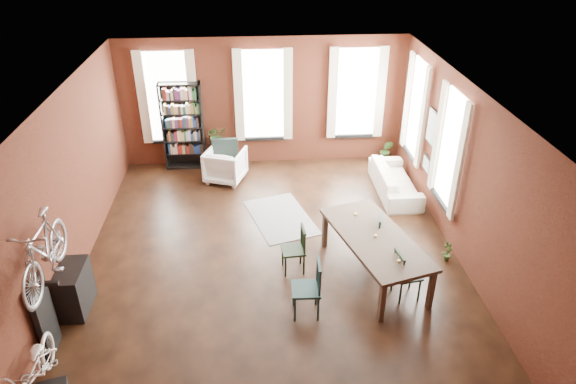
{
  "coord_description": "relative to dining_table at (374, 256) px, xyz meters",
  "views": [
    {
      "loc": [
        -0.28,
        -7.64,
        5.87
      ],
      "look_at": [
        0.32,
        0.6,
        1.23
      ],
      "focal_mm": 32.0,
      "sensor_mm": 36.0,
      "label": 1
    }
  ],
  "objects": [
    {
      "name": "room",
      "position": [
        -1.53,
        0.99,
        1.73
      ],
      "size": [
        9.0,
        9.04,
        3.22
      ],
      "color": "black",
      "rests_on": "ground"
    },
    {
      "name": "dining_table",
      "position": [
        0.0,
        0.0,
        0.0
      ],
      "size": [
        1.71,
        2.6,
        0.82
      ],
      "primitive_type": "cube",
      "rotation": [
        0.0,
        0.0,
        0.28
      ],
      "color": "#443428",
      "rests_on": "ground"
    },
    {
      "name": "dining_chair_a",
      "position": [
        -1.31,
        -0.92,
        0.09
      ],
      "size": [
        0.47,
        0.47,
        0.99
      ],
      "primitive_type": "cube",
      "rotation": [
        0.0,
        0.0,
        -1.6
      ],
      "color": "#173234",
      "rests_on": "ground"
    },
    {
      "name": "dining_chair_b",
      "position": [
        -1.42,
        0.23,
        0.04
      ],
      "size": [
        0.45,
        0.45,
        0.89
      ],
      "primitive_type": "cube",
      "rotation": [
        0.0,
        0.0,
        -1.48
      ],
      "color": "black",
      "rests_on": "ground"
    },
    {
      "name": "dining_chair_c",
      "position": [
        0.43,
        -0.62,
        0.04
      ],
      "size": [
        0.48,
        0.48,
        0.91
      ],
      "primitive_type": "cube",
      "rotation": [
        0.0,
        0.0,
        1.73
      ],
      "color": "#1C2E1B",
      "rests_on": "ground"
    },
    {
      "name": "dining_chair_d",
      "position": [
        0.36,
        0.39,
        0.07
      ],
      "size": [
        0.53,
        0.53,
        0.95
      ],
      "primitive_type": "cube",
      "rotation": [
        0.0,
        0.0,
        1.32
      ],
      "color": "#1B3B3B",
      "rests_on": "ground"
    },
    {
      "name": "bookshelf",
      "position": [
        -3.78,
        4.67,
        0.69
      ],
      "size": [
        1.0,
        0.32,
        2.2
      ],
      "primitive_type": "cube",
      "color": "black",
      "rests_on": "ground"
    },
    {
      "name": "white_armchair",
      "position": [
        -2.76,
        3.86,
        0.03
      ],
      "size": [
        1.07,
        1.04,
        0.89
      ],
      "primitive_type": "imported",
      "rotation": [
        0.0,
        0.0,
        2.81
      ],
      "color": "white",
      "rests_on": "ground"
    },
    {
      "name": "cream_sofa",
      "position": [
        1.17,
        2.97,
        -0.0
      ],
      "size": [
        0.61,
        2.08,
        0.81
      ],
      "primitive_type": "imported",
      "rotation": [
        0.0,
        0.0,
        1.57
      ],
      "color": "beige",
      "rests_on": "ground"
    },
    {
      "name": "striped_rug",
      "position": [
        -1.54,
        2.04,
        -0.4
      ],
      "size": [
        1.62,
        2.08,
        0.01
      ],
      "primitive_type": "cube",
      "rotation": [
        0.0,
        0.0,
        0.29
      ],
      "color": "black",
      "rests_on": "ground"
    },
    {
      "name": "bike_wall_rack",
      "position": [
        -5.18,
        -1.43,
        0.24
      ],
      "size": [
        0.16,
        0.6,
        1.3
      ],
      "primitive_type": "cube",
      "color": "black",
      "rests_on": "ground"
    },
    {
      "name": "console_table",
      "position": [
        -5.06,
        -0.53,
        -0.01
      ],
      "size": [
        0.4,
        0.8,
        0.8
      ],
      "primitive_type": "cube",
      "color": "black",
      "rests_on": "ground"
    },
    {
      "name": "plant_stand",
      "position": [
        -3.02,
        4.67,
        -0.13
      ],
      "size": [
        0.29,
        0.29,
        0.55
      ],
      "primitive_type": "cube",
      "rotation": [
        0.0,
        0.0,
        -0.06
      ],
      "color": "black",
      "rests_on": "ground"
    },
    {
      "name": "plant_by_sofa",
      "position": [
        1.36,
        4.62,
        -0.28
      ],
      "size": [
        0.52,
        0.66,
        0.26
      ],
      "primitive_type": "imported",
      "rotation": [
        0.0,
        0.0,
        -0.39
      ],
      "color": "#346227",
      "rests_on": "ground"
    },
    {
      "name": "plant_small",
      "position": [
        1.48,
        0.3,
        -0.33
      ],
      "size": [
        0.41,
        0.46,
        0.15
      ],
      "primitive_type": "imported",
      "rotation": [
        0.0,
        0.0,
        0.61
      ],
      "color": "#396327",
      "rests_on": "ground"
    },
    {
      "name": "bicycle_floor",
      "position": [
        -4.98,
        -2.39,
        0.52
      ],
      "size": [
        0.64,
        0.89,
        1.59
      ],
      "primitive_type": "imported",
      "rotation": [
        0.0,
        0.0,
        0.11
      ],
      "color": "white",
      "rests_on": "bike_trainer"
    },
    {
      "name": "bicycle_hung",
      "position": [
        -4.93,
        -1.43,
        1.72
      ],
      "size": [
        0.47,
        1.0,
        1.66
      ],
      "primitive_type": "imported",
      "color": "#A5A8AD",
      "rests_on": "bike_wall_rack"
    },
    {
      "name": "plant_on_stand",
      "position": [
        -2.98,
        4.67,
        0.35
      ],
      "size": [
        0.65,
        0.68,
        0.42
      ],
      "primitive_type": "imported",
      "rotation": [
        0.0,
        0.0,
        0.4
      ],
      "color": "#345723",
      "rests_on": "plant_stand"
    }
  ]
}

